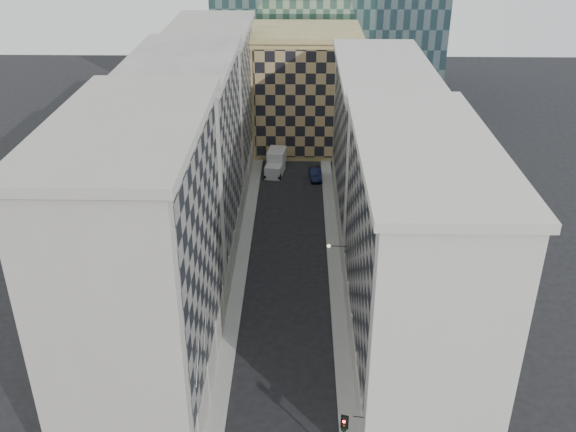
# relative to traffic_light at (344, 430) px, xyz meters

# --- Properties ---
(sidewalk_west) EXTENTS (1.50, 100.00, 0.15)m
(sidewalk_west) POSITION_rel_traffic_light_xyz_m (-9.80, 27.56, -3.33)
(sidewalk_west) COLOR gray
(sidewalk_west) RESTS_ON ground
(sidewalk_east) EXTENTS (1.50, 100.00, 0.15)m
(sidewalk_east) POSITION_rel_traffic_light_xyz_m (0.70, 27.56, -3.33)
(sidewalk_east) COLOR gray
(sidewalk_east) RESTS_ON ground
(bldg_left_a) EXTENTS (10.80, 22.80, 23.70)m
(bldg_left_a) POSITION_rel_traffic_light_xyz_m (-15.43, 8.56, 8.42)
(bldg_left_a) COLOR #A49F93
(bldg_left_a) RESTS_ON ground
(bldg_left_b) EXTENTS (10.80, 22.80, 22.70)m
(bldg_left_b) POSITION_rel_traffic_light_xyz_m (-15.43, 30.56, 7.92)
(bldg_left_b) COLOR gray
(bldg_left_b) RESTS_ON ground
(bldg_left_c) EXTENTS (10.80, 22.80, 21.70)m
(bldg_left_c) POSITION_rel_traffic_light_xyz_m (-15.43, 52.56, 7.42)
(bldg_left_c) COLOR #A49F93
(bldg_left_c) RESTS_ON ground
(bldg_right_a) EXTENTS (10.80, 26.80, 20.70)m
(bldg_right_a) POSITION_rel_traffic_light_xyz_m (6.33, 12.56, 6.91)
(bldg_right_a) COLOR beige
(bldg_right_a) RESTS_ON ground
(bldg_right_b) EXTENTS (10.80, 28.80, 19.70)m
(bldg_right_b) POSITION_rel_traffic_light_xyz_m (6.34, 39.56, 6.44)
(bldg_right_b) COLOR beige
(bldg_right_b) RESTS_ON ground
(tan_block) EXTENTS (16.80, 14.80, 18.80)m
(tan_block) POSITION_rel_traffic_light_xyz_m (-2.55, 65.46, 6.03)
(tan_block) COLOR tan
(tan_block) RESTS_ON ground
(flagpoles_left) EXTENTS (0.10, 6.33, 2.33)m
(flagpoles_left) POSITION_rel_traffic_light_xyz_m (-10.45, 3.56, 4.59)
(flagpoles_left) COLOR gray
(flagpoles_left) RESTS_ON ground
(bracket_lamp) EXTENTS (1.98, 0.36, 0.36)m
(bracket_lamp) POSITION_rel_traffic_light_xyz_m (-0.17, 21.56, 2.79)
(bracket_lamp) COLOR black
(bracket_lamp) RESTS_ON ground
(traffic_light) EXTENTS (0.56, 0.54, 4.55)m
(traffic_light) POSITION_rel_traffic_light_xyz_m (0.00, 0.00, 0.00)
(traffic_light) COLOR black
(traffic_light) RESTS_ON sidewalk_east
(box_truck) EXTENTS (3.19, 6.20, 3.25)m
(box_truck) POSITION_rel_traffic_light_xyz_m (-6.86, 54.33, -1.99)
(box_truck) COLOR silver
(box_truck) RESTS_ON ground
(dark_car) EXTENTS (1.91, 4.64, 1.50)m
(dark_car) POSITION_rel_traffic_light_xyz_m (-1.05, 52.05, -2.66)
(dark_car) COLOR #0E1433
(dark_car) RESTS_ON ground
(shop_sign) EXTENTS (1.16, 0.67, 0.75)m
(shop_sign) POSITION_rel_traffic_light_xyz_m (0.42, 0.56, 0.43)
(shop_sign) COLOR black
(shop_sign) RESTS_ON ground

